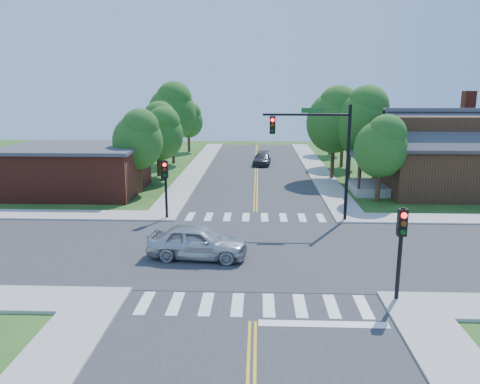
{
  "coord_description": "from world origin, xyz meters",
  "views": [
    {
      "loc": [
        0.14,
        -22.75,
        8.2
      ],
      "look_at": [
        -0.89,
        3.94,
        2.2
      ],
      "focal_mm": 35.0,
      "sensor_mm": 36.0,
      "label": 1
    }
  ],
  "objects_px": {
    "signal_pole_nw": "(165,178)",
    "car_dgrey": "(262,159)",
    "signal_mast_ne": "(320,144)",
    "house_ne": "(449,151)",
    "car_silver": "(198,243)",
    "signal_pole_se": "(401,237)"
  },
  "relations": [
    {
      "from": "signal_pole_se",
      "to": "house_ne",
      "type": "bearing_deg",
      "value": 64.42
    },
    {
      "from": "signal_mast_ne",
      "to": "car_dgrey",
      "type": "relative_size",
      "value": 1.59
    },
    {
      "from": "signal_mast_ne",
      "to": "signal_pole_se",
      "type": "xyz_separation_m",
      "value": [
        1.69,
        -11.21,
        -2.19
      ]
    },
    {
      "from": "signal_pole_se",
      "to": "car_dgrey",
      "type": "bearing_deg",
      "value": 98.73
    },
    {
      "from": "signal_pole_se",
      "to": "car_silver",
      "type": "relative_size",
      "value": 0.76
    },
    {
      "from": "car_silver",
      "to": "car_dgrey",
      "type": "height_order",
      "value": "car_silver"
    },
    {
      "from": "car_dgrey",
      "to": "signal_mast_ne",
      "type": "bearing_deg",
      "value": -77.11
    },
    {
      "from": "signal_mast_ne",
      "to": "car_silver",
      "type": "bearing_deg",
      "value": -134.37
    },
    {
      "from": "signal_pole_nw",
      "to": "house_ne",
      "type": "height_order",
      "value": "house_ne"
    },
    {
      "from": "signal_pole_nw",
      "to": "car_dgrey",
      "type": "bearing_deg",
      "value": 73.98
    },
    {
      "from": "car_silver",
      "to": "signal_pole_se",
      "type": "bearing_deg",
      "value": -112.18
    },
    {
      "from": "signal_mast_ne",
      "to": "car_dgrey",
      "type": "bearing_deg",
      "value": 98.81
    },
    {
      "from": "signal_mast_ne",
      "to": "house_ne",
      "type": "xyz_separation_m",
      "value": [
        11.19,
        8.65,
        -1.52
      ]
    },
    {
      "from": "house_ne",
      "to": "signal_pole_nw",
      "type": "bearing_deg",
      "value": -157.31
    },
    {
      "from": "house_ne",
      "to": "signal_mast_ne",
      "type": "bearing_deg",
      "value": -142.32
    },
    {
      "from": "signal_mast_ne",
      "to": "car_silver",
      "type": "xyz_separation_m",
      "value": [
        -6.67,
        -6.82,
        -4.02
      ]
    },
    {
      "from": "signal_pole_nw",
      "to": "car_dgrey",
      "type": "xyz_separation_m",
      "value": [
        6.18,
        21.52,
        -2.02
      ]
    },
    {
      "from": "house_ne",
      "to": "car_silver",
      "type": "distance_m",
      "value": 23.76
    },
    {
      "from": "signal_pole_se",
      "to": "signal_pole_nw",
      "type": "xyz_separation_m",
      "value": [
        -11.2,
        11.2,
        0.0
      ]
    },
    {
      "from": "signal_mast_ne",
      "to": "signal_pole_se",
      "type": "bearing_deg",
      "value": -81.44
    },
    {
      "from": "signal_pole_se",
      "to": "car_silver",
      "type": "xyz_separation_m",
      "value": [
        -8.36,
        4.39,
        -1.84
      ]
    },
    {
      "from": "car_dgrey",
      "to": "house_ne",
      "type": "bearing_deg",
      "value": -37.43
    }
  ]
}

